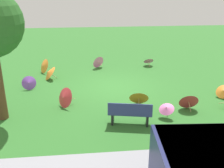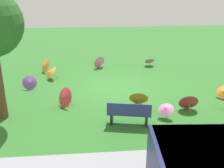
% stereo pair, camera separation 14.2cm
% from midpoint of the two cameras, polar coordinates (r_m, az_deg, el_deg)
% --- Properties ---
extents(ground, '(40.00, 40.00, 0.00)m').
position_cam_midpoint_polar(ground, '(13.17, 0.58, -0.74)').
color(ground, '#2D6B28').
extents(park_bench, '(1.66, 0.79, 0.90)m').
position_cam_midpoint_polar(park_bench, '(9.58, 4.17, -6.45)').
color(park_bench, navy).
rests_on(park_bench, ground).
extents(parasol_purple_0, '(0.75, 0.72, 0.69)m').
position_cam_midpoint_polar(parasol_purple_0, '(13.44, -17.29, 0.30)').
color(parasol_purple_0, tan).
rests_on(parasol_purple_0, ground).
extents(parasol_pink_0, '(0.85, 0.78, 0.78)m').
position_cam_midpoint_polar(parasol_pink_0, '(16.24, -2.72, 4.92)').
color(parasol_pink_0, tan).
rests_on(parasol_pink_0, ground).
extents(parasol_orange_0, '(0.88, 0.91, 0.64)m').
position_cam_midpoint_polar(parasol_orange_0, '(12.83, 23.55, -1.52)').
color(parasol_orange_0, tan).
rests_on(parasol_orange_0, ground).
extents(parasol_pink_1, '(0.65, 0.60, 0.61)m').
position_cam_midpoint_polar(parasol_pink_1, '(16.77, 8.41, 5.13)').
color(parasol_pink_1, tan).
rests_on(parasol_pink_1, ground).
extents(parasol_orange_1, '(0.91, 0.97, 0.84)m').
position_cam_midpoint_polar(parasol_orange_1, '(15.78, -14.29, 3.91)').
color(parasol_orange_1, tan).
rests_on(parasol_orange_1, ground).
extents(parasol_pink_2, '(0.82, 0.82, 0.62)m').
position_cam_midpoint_polar(parasol_pink_2, '(10.25, 12.06, -5.26)').
color(parasol_pink_2, tan).
rests_on(parasol_pink_2, ground).
extents(parasol_orange_2, '(0.92, 0.91, 0.78)m').
position_cam_midpoint_polar(parasol_orange_2, '(11.19, 6.19, -2.77)').
color(parasol_orange_2, tan).
rests_on(parasol_orange_2, ground).
extents(parasol_red_0, '(0.85, 0.80, 0.78)m').
position_cam_midpoint_polar(parasol_red_0, '(11.19, 16.63, -3.56)').
color(parasol_red_0, tan).
rests_on(parasol_red_0, ground).
extents(parasol_red_1, '(0.88, 0.96, 0.85)m').
position_cam_midpoint_polar(parasol_red_1, '(11.14, -10.09, -2.88)').
color(parasol_red_1, tan).
rests_on(parasol_red_1, ground).
extents(parasol_orange_4, '(0.86, 0.98, 0.77)m').
position_cam_midpoint_polar(parasol_orange_4, '(14.59, -13.20, 2.48)').
color(parasol_orange_4, tan).
rests_on(parasol_orange_4, ground).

